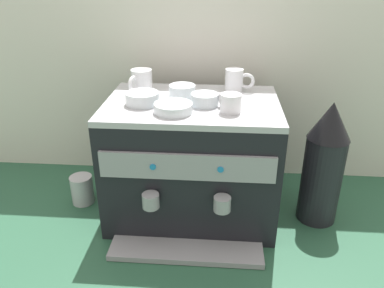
# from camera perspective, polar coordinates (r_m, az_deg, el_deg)

# --- Properties ---
(ground_plane) EXTENTS (4.00, 4.00, 0.00)m
(ground_plane) POSITION_cam_1_polar(r_m,az_deg,el_deg) (1.56, 0.00, -9.63)
(ground_plane) COLOR #28563D
(tiled_backsplash_wall) EXTENTS (2.80, 0.03, 0.90)m
(tiled_backsplash_wall) POSITION_cam_1_polar(r_m,az_deg,el_deg) (1.67, 0.91, 10.00)
(tiled_backsplash_wall) COLOR silver
(tiled_backsplash_wall) RESTS_ON ground_plane
(espresso_machine) EXTENTS (0.61, 0.53, 0.45)m
(espresso_machine) POSITION_cam_1_polar(r_m,az_deg,el_deg) (1.44, -0.01, -2.39)
(espresso_machine) COLOR black
(espresso_machine) RESTS_ON ground_plane
(ceramic_cup_0) EXTENTS (0.08, 0.09, 0.06)m
(ceramic_cup_0) POSITION_cam_1_polar(r_m,az_deg,el_deg) (1.25, 5.69, 6.13)
(ceramic_cup_0) COLOR white
(ceramic_cup_0) RESTS_ON espresso_machine
(ceramic_cup_1) EXTENTS (0.11, 0.07, 0.08)m
(ceramic_cup_1) POSITION_cam_1_polar(r_m,az_deg,el_deg) (1.47, 6.46, 9.44)
(ceramic_cup_1) COLOR white
(ceramic_cup_1) RESTS_ON espresso_machine
(ceramic_cup_2) EXTENTS (0.08, 0.12, 0.08)m
(ceramic_cup_2) POSITION_cam_1_polar(r_m,az_deg,el_deg) (1.47, -7.61, 9.40)
(ceramic_cup_2) COLOR white
(ceramic_cup_2) RESTS_ON espresso_machine
(ceramic_bowl_0) EXTENTS (0.12, 0.12, 0.04)m
(ceramic_bowl_0) POSITION_cam_1_polar(r_m,az_deg,el_deg) (1.33, -7.41, 6.73)
(ceramic_bowl_0) COLOR silver
(ceramic_bowl_0) RESTS_ON espresso_machine
(ceramic_bowl_1) EXTENTS (0.10, 0.10, 0.04)m
(ceramic_bowl_1) POSITION_cam_1_polar(r_m,az_deg,el_deg) (1.39, -1.46, 7.85)
(ceramic_bowl_1) COLOR silver
(ceramic_bowl_1) RESTS_ON espresso_machine
(ceramic_bowl_2) EXTENTS (0.13, 0.13, 0.03)m
(ceramic_bowl_2) POSITION_cam_1_polar(r_m,az_deg,el_deg) (1.25, -2.80, 5.36)
(ceramic_bowl_2) COLOR silver
(ceramic_bowl_2) RESTS_ON espresso_machine
(ceramic_bowl_3) EXTENTS (0.09, 0.09, 0.04)m
(ceramic_bowl_3) POSITION_cam_1_polar(r_m,az_deg,el_deg) (1.31, 1.90, 6.61)
(ceramic_bowl_3) COLOR silver
(ceramic_bowl_3) RESTS_ON espresso_machine
(coffee_grinder) EXTENTS (0.15, 0.15, 0.47)m
(coffee_grinder) POSITION_cam_1_polar(r_m,az_deg,el_deg) (1.47, 19.06, -2.71)
(coffee_grinder) COLOR black
(coffee_grinder) RESTS_ON ground_plane
(milk_pitcher) EXTENTS (0.09, 0.09, 0.12)m
(milk_pitcher) POSITION_cam_1_polar(r_m,az_deg,el_deg) (1.63, -16.04, -6.53)
(milk_pitcher) COLOR #B7B7BC
(milk_pitcher) RESTS_ON ground_plane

